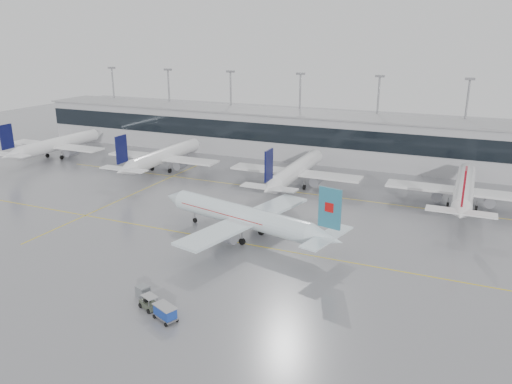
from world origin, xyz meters
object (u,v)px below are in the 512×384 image
at_px(baggage_cart, 165,312).
at_px(gse_unit, 143,291).
at_px(baggage_tug, 149,304).
at_px(air_canada_jet, 246,217).

xyz_separation_m(baggage_cart, gse_unit, (-5.85, 3.59, -0.38)).
bearing_deg(baggage_tug, baggage_cart, -0.00).
bearing_deg(gse_unit, baggage_tug, -23.53).
distance_m(baggage_cart, gse_unit, 6.88).
bearing_deg(baggage_tug, air_canada_jet, 109.36).
relative_size(air_canada_jet, gse_unit, 24.48).
relative_size(baggage_tug, baggage_cart, 1.10).
height_order(baggage_tug, baggage_cart, baggage_cart).
bearing_deg(baggage_tug, gse_unit, 161.74).
distance_m(baggage_tug, gse_unit, 3.35).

